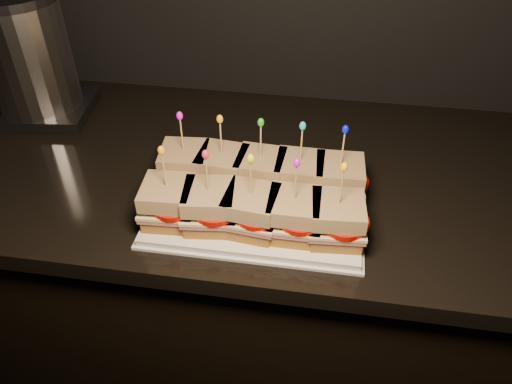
# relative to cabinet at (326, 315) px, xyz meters

# --- Properties ---
(cabinet) EXTENTS (2.69, 0.62, 0.89)m
(cabinet) POSITION_rel_cabinet_xyz_m (0.00, 0.00, 0.00)
(cabinet) COLOR black
(cabinet) RESTS_ON ground
(granite_slab) EXTENTS (2.73, 0.66, 0.04)m
(granite_slab) POSITION_rel_cabinet_xyz_m (0.00, 0.00, 0.47)
(granite_slab) COLOR black
(granite_slab) RESTS_ON cabinet
(platter) EXTENTS (0.39, 0.24, 0.02)m
(platter) POSITION_rel_cabinet_xyz_m (-0.17, -0.15, 0.49)
(platter) COLOR silver
(platter) RESTS_ON granite_slab
(platter_rim) EXTENTS (0.41, 0.26, 0.01)m
(platter_rim) POSITION_rel_cabinet_xyz_m (-0.17, -0.15, 0.49)
(platter_rim) COLOR silver
(platter_rim) RESTS_ON granite_slab
(sandwich_0_bread_bot) EXTENTS (0.09, 0.09, 0.02)m
(sandwich_0_bread_bot) POSITION_rel_cabinet_xyz_m (-0.32, -0.10, 0.52)
(sandwich_0_bread_bot) COLOR brown
(sandwich_0_bread_bot) RESTS_ON platter
(sandwich_0_ham) EXTENTS (0.10, 0.10, 0.01)m
(sandwich_0_ham) POSITION_rel_cabinet_xyz_m (-0.32, -0.10, 0.53)
(sandwich_0_ham) COLOR #B35A59
(sandwich_0_ham) RESTS_ON sandwich_0_bread_bot
(sandwich_0_cheese) EXTENTS (0.11, 0.10, 0.01)m
(sandwich_0_cheese) POSITION_rel_cabinet_xyz_m (-0.32, -0.10, 0.54)
(sandwich_0_cheese) COLOR beige
(sandwich_0_cheese) RESTS_ON sandwich_0_ham
(sandwich_0_tomato) EXTENTS (0.09, 0.09, 0.01)m
(sandwich_0_tomato) POSITION_rel_cabinet_xyz_m (-0.31, -0.10, 0.55)
(sandwich_0_tomato) COLOR #B80E03
(sandwich_0_tomato) RESTS_ON sandwich_0_cheese
(sandwich_0_bread_top) EXTENTS (0.10, 0.10, 0.03)m
(sandwich_0_bread_top) POSITION_rel_cabinet_xyz_m (-0.32, -0.10, 0.57)
(sandwich_0_bread_top) COLOR brown
(sandwich_0_bread_top) RESTS_ON sandwich_0_tomato
(sandwich_0_pick) EXTENTS (0.00, 0.00, 0.09)m
(sandwich_0_pick) POSITION_rel_cabinet_xyz_m (-0.32, -0.10, 0.61)
(sandwich_0_pick) COLOR tan
(sandwich_0_pick) RESTS_ON sandwich_0_bread_top
(sandwich_0_frill) EXTENTS (0.01, 0.01, 0.02)m
(sandwich_0_frill) POSITION_rel_cabinet_xyz_m (-0.32, -0.10, 0.66)
(sandwich_0_frill) COLOR #D812CB
(sandwich_0_frill) RESTS_ON sandwich_0_pick
(sandwich_1_bread_bot) EXTENTS (0.10, 0.10, 0.02)m
(sandwich_1_bread_bot) POSITION_rel_cabinet_xyz_m (-0.24, -0.10, 0.52)
(sandwich_1_bread_bot) COLOR brown
(sandwich_1_bread_bot) RESTS_ON platter
(sandwich_1_ham) EXTENTS (0.10, 0.10, 0.01)m
(sandwich_1_ham) POSITION_rel_cabinet_xyz_m (-0.24, -0.10, 0.53)
(sandwich_1_ham) COLOR #B35A59
(sandwich_1_ham) RESTS_ON sandwich_1_bread_bot
(sandwich_1_cheese) EXTENTS (0.11, 0.10, 0.01)m
(sandwich_1_cheese) POSITION_rel_cabinet_xyz_m (-0.24, -0.10, 0.54)
(sandwich_1_cheese) COLOR beige
(sandwich_1_cheese) RESTS_ON sandwich_1_ham
(sandwich_1_tomato) EXTENTS (0.09, 0.09, 0.01)m
(sandwich_1_tomato) POSITION_rel_cabinet_xyz_m (-0.23, -0.10, 0.55)
(sandwich_1_tomato) COLOR #B80E03
(sandwich_1_tomato) RESTS_ON sandwich_1_cheese
(sandwich_1_bread_top) EXTENTS (0.10, 0.10, 0.03)m
(sandwich_1_bread_top) POSITION_rel_cabinet_xyz_m (-0.24, -0.10, 0.57)
(sandwich_1_bread_top) COLOR brown
(sandwich_1_bread_top) RESTS_ON sandwich_1_tomato
(sandwich_1_pick) EXTENTS (0.00, 0.00, 0.09)m
(sandwich_1_pick) POSITION_rel_cabinet_xyz_m (-0.24, -0.10, 0.61)
(sandwich_1_pick) COLOR tan
(sandwich_1_pick) RESTS_ON sandwich_1_bread_top
(sandwich_1_frill) EXTENTS (0.01, 0.01, 0.02)m
(sandwich_1_frill) POSITION_rel_cabinet_xyz_m (-0.24, -0.10, 0.66)
(sandwich_1_frill) COLOR orange
(sandwich_1_frill) RESTS_ON sandwich_1_pick
(sandwich_2_bread_bot) EXTENTS (0.09, 0.09, 0.02)m
(sandwich_2_bread_bot) POSITION_rel_cabinet_xyz_m (-0.17, -0.10, 0.52)
(sandwich_2_bread_bot) COLOR brown
(sandwich_2_bread_bot) RESTS_ON platter
(sandwich_2_ham) EXTENTS (0.10, 0.10, 0.01)m
(sandwich_2_ham) POSITION_rel_cabinet_xyz_m (-0.17, -0.10, 0.53)
(sandwich_2_ham) COLOR #B35A59
(sandwich_2_ham) RESTS_ON sandwich_2_bread_bot
(sandwich_2_cheese) EXTENTS (0.10, 0.10, 0.01)m
(sandwich_2_cheese) POSITION_rel_cabinet_xyz_m (-0.17, -0.10, 0.54)
(sandwich_2_cheese) COLOR beige
(sandwich_2_cheese) RESTS_ON sandwich_2_ham
(sandwich_2_tomato) EXTENTS (0.09, 0.09, 0.01)m
(sandwich_2_tomato) POSITION_rel_cabinet_xyz_m (-0.16, -0.10, 0.55)
(sandwich_2_tomato) COLOR #B80E03
(sandwich_2_tomato) RESTS_ON sandwich_2_cheese
(sandwich_2_bread_top) EXTENTS (0.09, 0.09, 0.03)m
(sandwich_2_bread_top) POSITION_rel_cabinet_xyz_m (-0.17, -0.10, 0.57)
(sandwich_2_bread_top) COLOR brown
(sandwich_2_bread_top) RESTS_ON sandwich_2_tomato
(sandwich_2_pick) EXTENTS (0.00, 0.00, 0.09)m
(sandwich_2_pick) POSITION_rel_cabinet_xyz_m (-0.17, -0.10, 0.61)
(sandwich_2_pick) COLOR tan
(sandwich_2_pick) RESTS_ON sandwich_2_bread_top
(sandwich_2_frill) EXTENTS (0.01, 0.01, 0.02)m
(sandwich_2_frill) POSITION_rel_cabinet_xyz_m (-0.17, -0.10, 0.66)
(sandwich_2_frill) COLOR #1DAD17
(sandwich_2_frill) RESTS_ON sandwich_2_pick
(sandwich_3_bread_bot) EXTENTS (0.09, 0.09, 0.02)m
(sandwich_3_bread_bot) POSITION_rel_cabinet_xyz_m (-0.09, -0.10, 0.52)
(sandwich_3_bread_bot) COLOR brown
(sandwich_3_bread_bot) RESTS_ON platter
(sandwich_3_ham) EXTENTS (0.10, 0.09, 0.01)m
(sandwich_3_ham) POSITION_rel_cabinet_xyz_m (-0.09, -0.10, 0.53)
(sandwich_3_ham) COLOR #B35A59
(sandwich_3_ham) RESTS_ON sandwich_3_bread_bot
(sandwich_3_cheese) EXTENTS (0.10, 0.10, 0.01)m
(sandwich_3_cheese) POSITION_rel_cabinet_xyz_m (-0.09, -0.10, 0.54)
(sandwich_3_cheese) COLOR beige
(sandwich_3_cheese) RESTS_ON sandwich_3_ham
(sandwich_3_tomato) EXTENTS (0.09, 0.09, 0.01)m
(sandwich_3_tomato) POSITION_rel_cabinet_xyz_m (-0.08, -0.10, 0.55)
(sandwich_3_tomato) COLOR #B80E03
(sandwich_3_tomato) RESTS_ON sandwich_3_cheese
(sandwich_3_bread_top) EXTENTS (0.09, 0.09, 0.03)m
(sandwich_3_bread_top) POSITION_rel_cabinet_xyz_m (-0.09, -0.10, 0.57)
(sandwich_3_bread_top) COLOR brown
(sandwich_3_bread_top) RESTS_ON sandwich_3_tomato
(sandwich_3_pick) EXTENTS (0.00, 0.00, 0.09)m
(sandwich_3_pick) POSITION_rel_cabinet_xyz_m (-0.09, -0.10, 0.61)
(sandwich_3_pick) COLOR tan
(sandwich_3_pick) RESTS_ON sandwich_3_bread_top
(sandwich_3_frill) EXTENTS (0.01, 0.01, 0.02)m
(sandwich_3_frill) POSITION_rel_cabinet_xyz_m (-0.09, -0.10, 0.66)
(sandwich_3_frill) COLOR #0CBFBB
(sandwich_3_frill) RESTS_ON sandwich_3_pick
(sandwich_4_bread_bot) EXTENTS (0.09, 0.09, 0.02)m
(sandwich_4_bread_bot) POSITION_rel_cabinet_xyz_m (-0.02, -0.10, 0.52)
(sandwich_4_bread_bot) COLOR brown
(sandwich_4_bread_bot) RESTS_ON platter
(sandwich_4_ham) EXTENTS (0.10, 0.10, 0.01)m
(sandwich_4_ham) POSITION_rel_cabinet_xyz_m (-0.02, -0.10, 0.53)
(sandwich_4_ham) COLOR #B35A59
(sandwich_4_ham) RESTS_ON sandwich_4_bread_bot
(sandwich_4_cheese) EXTENTS (0.10, 0.10, 0.01)m
(sandwich_4_cheese) POSITION_rel_cabinet_xyz_m (-0.02, -0.10, 0.54)
(sandwich_4_cheese) COLOR beige
(sandwich_4_cheese) RESTS_ON sandwich_4_ham
(sandwich_4_tomato) EXTENTS (0.09, 0.09, 0.01)m
(sandwich_4_tomato) POSITION_rel_cabinet_xyz_m (-0.01, -0.10, 0.55)
(sandwich_4_tomato) COLOR #B80E03
(sandwich_4_tomato) RESTS_ON sandwich_4_cheese
(sandwich_4_bread_top) EXTENTS (0.09, 0.09, 0.03)m
(sandwich_4_bread_top) POSITION_rel_cabinet_xyz_m (-0.02, -0.10, 0.57)
(sandwich_4_bread_top) COLOR brown
(sandwich_4_bread_top) RESTS_ON sandwich_4_tomato
(sandwich_4_pick) EXTENTS (0.00, 0.00, 0.09)m
(sandwich_4_pick) POSITION_rel_cabinet_xyz_m (-0.02, -0.10, 0.61)
(sandwich_4_pick) COLOR tan
(sandwich_4_pick) RESTS_ON sandwich_4_bread_top
(sandwich_4_frill) EXTENTS (0.01, 0.01, 0.02)m
(sandwich_4_frill) POSITION_rel_cabinet_xyz_m (-0.02, -0.10, 0.66)
(sandwich_4_frill) COLOR #0A0ED4
(sandwich_4_frill) RESTS_ON sandwich_4_pick
(sandwich_5_bread_bot) EXTENTS (0.09, 0.09, 0.02)m
(sandwich_5_bread_bot) POSITION_rel_cabinet_xyz_m (-0.32, -0.21, 0.52)
(sandwich_5_bread_bot) COLOR brown
(sandwich_5_bread_bot) RESTS_ON platter
(sandwich_5_ham) EXTENTS (0.10, 0.10, 0.01)m
(sandwich_5_ham) POSITION_rel_cabinet_xyz_m (-0.32, -0.21, 0.53)
(sandwich_5_ham) COLOR #B35A59
(sandwich_5_ham) RESTS_ON sandwich_5_bread_bot
(sandwich_5_cheese) EXTENTS (0.10, 0.10, 0.01)m
(sandwich_5_cheese) POSITION_rel_cabinet_xyz_m (-0.32, -0.21, 0.54)
(sandwich_5_cheese) COLOR beige
(sandwich_5_cheese) RESTS_ON sandwich_5_ham
(sandwich_5_tomato) EXTENTS (0.09, 0.09, 0.01)m
(sandwich_5_tomato) POSITION_rel_cabinet_xyz_m (-0.31, -0.22, 0.55)
(sandwich_5_tomato) COLOR #B80E03
(sandwich_5_tomato) RESTS_ON sandwich_5_cheese
(sandwich_5_bread_top) EXTENTS (0.09, 0.09, 0.03)m
(sandwich_5_bread_top) POSITION_rel_cabinet_xyz_m (-0.32, -0.21, 0.57)
(sandwich_5_bread_top) COLOR brown
(sandwich_5_bread_top) RESTS_ON sandwich_5_tomato
(sandwich_5_pick) EXTENTS (0.00, 0.00, 0.09)m
(sandwich_5_pick) POSITION_rel_cabinet_xyz_m (-0.32, -0.21, 0.61)
(sandwich_5_pick) COLOR tan
(sandwich_5_pick) RESTS_ON sandwich_5_bread_top
(sandwich_5_frill) EXTENTS (0.01, 0.01, 0.02)m
(sandwich_5_frill) POSITION_rel_cabinet_xyz_m (-0.32, -0.21, 0.66)
(sandwich_5_frill) COLOR orange
(sandwich_5_frill) RESTS_ON sandwich_5_pick
(sandwich_6_bread_bot) EXTENTS (0.10, 0.10, 0.02)m
(sandwich_6_bread_bot) POSITION_rel_cabinet_xyz_m (-0.24, -0.21, 0.52)
(sandwich_6_bread_bot) COLOR brown
(sandwich_6_bread_bot) RESTS_ON platter
(sandwich_6_ham) EXTENTS (0.11, 0.10, 0.01)m
(sandwich_6_ham) POSITION_rel_cabinet_xyz_m (-0.24, -0.21, 0.53)
(sandwich_6_ham) COLOR #B35A59
(sandwich_6_ham) RESTS_ON sandwich_6_bread_bot
(sandwich_6_cheese) EXTENTS (0.11, 0.10, 0.01)m
(sandwich_6_cheese) POSITION_rel_cabinet_xyz_m (-0.24, -0.21, 0.54)
(sandwich_6_cheese) COLOR beige
(sandwich_6_cheese) RESTS_ON sandwich_6_ham
(sandwich_6_tomato) EXTENTS (0.09, 0.09, 0.01)m
(sandwich_6_tomato) POSITION_rel_cabinet_xyz_m (-0.23, -0.22, 0.55)
(sandwich_6_tomato) COLOR #B80E03
(sandwich_6_tomato) RESTS_ON sandwich_6_cheese
(sandwich_6_bread_top) EXTENTS (0.10, 0.10, 0.03)m
(sandwich_6_bread_top) POSITION_rel_cabinet_xyz_m (-0.24, -0.21, 0.57)
(sandwich_6_bread_top) COLOR brown
(sandwich_6_bread_top) RESTS_ON sandwich_6_tomato
(sandwich_6_pick) EXTENTS (0.00, 0.00, 0.09)m
(sandwich_6_pick) POSITION_rel_cabinet_xyz_m (-0.24, -0.21, 0.61)
(sandwich_6_pick) COLOR tan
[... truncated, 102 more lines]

